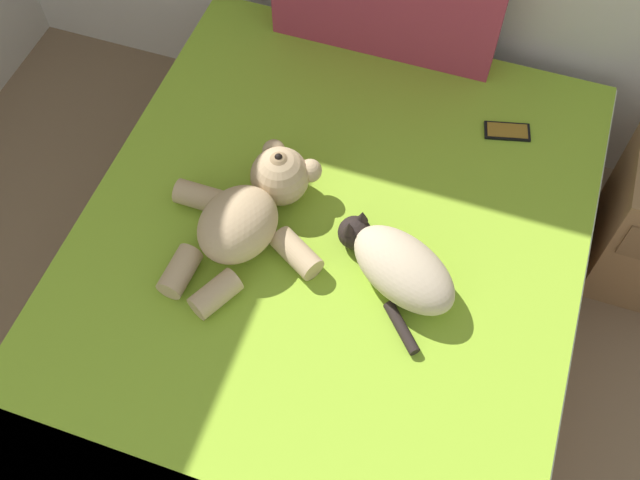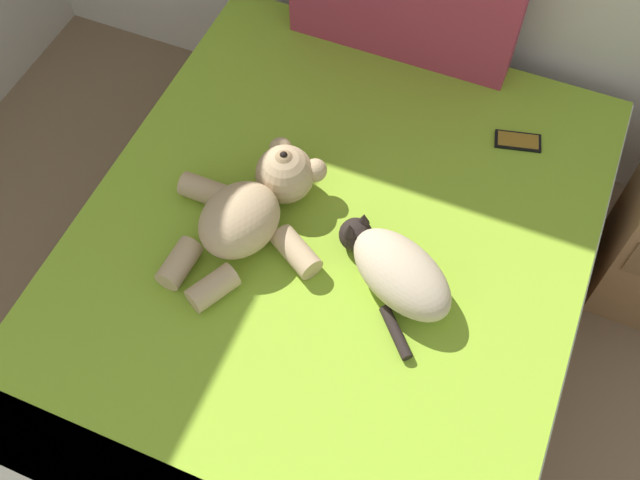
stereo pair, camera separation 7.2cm
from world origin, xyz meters
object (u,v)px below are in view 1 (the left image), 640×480
cat (398,266)px  cell_phone (507,131)px  bed (319,302)px  teddy_bear (251,212)px

cat → cell_phone: (0.20, 0.64, -0.07)m
bed → cat: 0.40m
cat → cell_phone: cat is taller
bed → teddy_bear: size_ratio=3.38×
bed → cell_phone: (0.42, 0.66, 0.27)m
bed → teddy_bear: teddy_bear is taller
cat → cell_phone: size_ratio=2.57×
cat → cell_phone: bearing=72.9°
bed → cat: size_ratio=4.90×
cell_phone → cat: bearing=-107.1°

